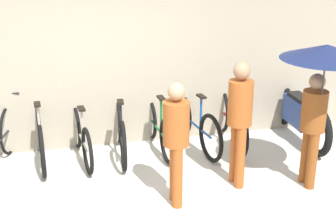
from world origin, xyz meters
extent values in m
cube|color=gray|center=(0.00, 2.18, 1.27)|extent=(12.71, 0.12, 2.55)
torus|color=black|center=(-1.66, 2.16, 0.38)|extent=(0.22, 0.74, 0.75)
cylinder|color=black|center=(-1.66, 2.16, 0.67)|extent=(0.04, 0.04, 0.59)
cylinder|color=black|center=(-1.66, 2.16, 0.97)|extent=(0.43, 0.13, 0.03)
torus|color=black|center=(-1.22, 2.23, 0.37)|extent=(0.11, 0.75, 0.75)
torus|color=black|center=(-1.15, 1.26, 0.37)|extent=(0.11, 0.75, 0.75)
cylinder|color=#A59E93|center=(-1.19, 1.74, 0.37)|extent=(0.10, 0.98, 0.04)
cylinder|color=#A59E93|center=(-1.18, 1.57, 0.66)|extent=(0.04, 0.04, 0.57)
cube|color=black|center=(-1.18, 1.57, 0.96)|extent=(0.10, 0.21, 0.03)
cylinder|color=#A59E93|center=(-1.22, 2.23, 0.72)|extent=(0.04, 0.04, 0.69)
cylinder|color=#A59E93|center=(-1.22, 2.23, 1.06)|extent=(0.44, 0.06, 0.03)
torus|color=black|center=(-0.65, 2.15, 0.34)|extent=(0.13, 0.68, 0.68)
torus|color=black|center=(-0.54, 1.20, 0.34)|extent=(0.13, 0.68, 0.68)
cylinder|color=#A59E93|center=(-0.59, 1.68, 0.34)|extent=(0.14, 0.95, 0.04)
cylinder|color=#A59E93|center=(-0.58, 1.51, 0.60)|extent=(0.04, 0.04, 0.51)
cube|color=black|center=(-0.58, 1.51, 0.87)|extent=(0.11, 0.21, 0.03)
cylinder|color=#A59E93|center=(-0.65, 2.15, 0.67)|extent=(0.04, 0.04, 0.67)
cylinder|color=#A59E93|center=(-0.65, 2.15, 1.01)|extent=(0.44, 0.08, 0.03)
torus|color=black|center=(0.03, 2.21, 0.36)|extent=(0.11, 0.73, 0.73)
torus|color=black|center=(-0.03, 1.20, 0.36)|extent=(0.11, 0.73, 0.73)
cylinder|color=black|center=(0.00, 1.70, 0.36)|extent=(0.10, 1.01, 0.04)
cylinder|color=black|center=(-0.01, 1.53, 0.63)|extent=(0.04, 0.04, 0.54)
cube|color=black|center=(-0.01, 1.53, 0.92)|extent=(0.10, 0.21, 0.03)
cylinder|color=black|center=(0.03, 2.21, 0.71)|extent=(0.04, 0.04, 0.68)
cylinder|color=black|center=(0.03, 2.21, 1.05)|extent=(0.44, 0.06, 0.03)
torus|color=black|center=(0.56, 2.23, 0.34)|extent=(0.10, 0.69, 0.68)
torus|color=black|center=(0.62, 1.27, 0.34)|extent=(0.10, 0.69, 0.68)
cylinder|color=#19662D|center=(0.59, 1.75, 0.34)|extent=(0.09, 0.97, 0.04)
cylinder|color=#19662D|center=(0.60, 1.58, 0.62)|extent=(0.04, 0.04, 0.56)
cube|color=black|center=(0.60, 1.58, 0.91)|extent=(0.10, 0.21, 0.03)
cylinder|color=#19662D|center=(0.56, 2.23, 0.69)|extent=(0.04, 0.04, 0.70)
cylinder|color=#19662D|center=(0.56, 2.23, 1.04)|extent=(0.44, 0.05, 0.03)
torus|color=black|center=(1.11, 2.26, 0.37)|extent=(0.17, 0.74, 0.73)
torus|color=black|center=(1.26, 1.18, 0.37)|extent=(0.17, 0.74, 0.73)
cylinder|color=#19478C|center=(1.19, 1.72, 0.37)|extent=(0.19, 1.09, 0.04)
cylinder|color=#19478C|center=(1.21, 1.53, 0.63)|extent=(0.04, 0.04, 0.52)
cube|color=black|center=(1.21, 1.53, 0.91)|extent=(0.12, 0.21, 0.03)
cylinder|color=#19478C|center=(1.11, 2.26, 0.66)|extent=(0.04, 0.04, 0.59)
cylinder|color=#19478C|center=(1.11, 2.26, 0.96)|extent=(0.44, 0.09, 0.03)
torus|color=black|center=(1.82, 2.25, 0.38)|extent=(0.12, 0.75, 0.75)
torus|color=black|center=(1.74, 1.21, 0.38)|extent=(0.12, 0.75, 0.75)
cylinder|color=maroon|center=(1.78, 1.73, 0.38)|extent=(0.12, 1.04, 0.04)
cylinder|color=maroon|center=(1.77, 1.55, 0.62)|extent=(0.04, 0.04, 0.48)
cube|color=black|center=(1.77, 1.55, 0.87)|extent=(0.11, 0.21, 0.03)
cylinder|color=maroon|center=(1.82, 2.25, 0.70)|extent=(0.04, 0.04, 0.65)
cylinder|color=maroon|center=(1.82, 2.25, 1.03)|extent=(0.44, 0.06, 0.03)
cylinder|color=#9E4C1E|center=(0.47, 0.23, 0.40)|extent=(0.13, 0.13, 0.80)
cylinder|color=#9E4C1E|center=(0.46, 0.05, 0.40)|extent=(0.13, 0.13, 0.80)
cylinder|color=#9E4C1E|center=(0.47, 0.14, 1.08)|extent=(0.32, 0.32, 0.55)
sphere|color=tan|center=(0.47, 0.14, 1.47)|extent=(0.21, 0.21, 0.21)
cylinder|color=#9E4C1E|center=(1.38, 0.51, 0.43)|extent=(0.13, 0.13, 0.87)
cylinder|color=#9E4C1E|center=(1.39, 0.33, 0.43)|extent=(0.13, 0.13, 0.87)
cylinder|color=#9E4C1E|center=(1.39, 0.42, 1.16)|extent=(0.32, 0.32, 0.59)
sphere|color=#997051|center=(1.39, 0.42, 1.59)|extent=(0.23, 0.23, 0.23)
cylinder|color=brown|center=(2.31, 0.27, 0.40)|extent=(0.13, 0.13, 0.79)
cylinder|color=brown|center=(2.30, 0.09, 0.40)|extent=(0.13, 0.13, 0.79)
cylinder|color=brown|center=(2.31, 0.18, 1.06)|extent=(0.32, 0.32, 0.54)
sphere|color=#997051|center=(2.31, 0.18, 1.45)|extent=(0.21, 0.21, 0.21)
cylinder|color=#332D28|center=(2.30, 0.04, 1.43)|extent=(0.02, 0.02, 0.69)
cone|color=#19234C|center=(2.30, 0.04, 1.87)|extent=(1.11, 1.11, 0.18)
torus|color=black|center=(2.95, 2.30, 0.39)|extent=(0.14, 0.78, 0.78)
torus|color=black|center=(2.90, 0.99, 0.39)|extent=(0.14, 0.78, 0.78)
cube|color=navy|center=(2.93, 1.65, 0.47)|extent=(0.27, 0.73, 0.44)
cube|color=black|center=(2.93, 1.65, 0.72)|extent=(0.24, 0.51, 0.06)
cylinder|color=#B2B2B7|center=(2.95, 2.30, 0.94)|extent=(0.58, 0.05, 0.03)
camera|label=1|loc=(-0.82, -4.85, 3.14)|focal=50.00mm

